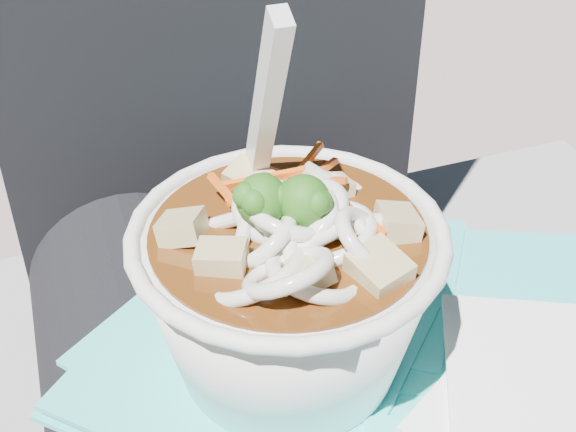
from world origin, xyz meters
name	(u,v)px	position (x,y,z in m)	size (l,w,h in m)	color
person_body	(274,337)	(0.00, 0.09, 0.55)	(0.34, 0.94, 1.00)	black
plastic_bag	(350,358)	(0.02, 0.00, 0.62)	(0.40, 0.38, 0.02)	#32D1D0
napkins	(559,401)	(0.11, -0.08, 0.63)	(0.18, 0.19, 0.01)	white
udon_bowl	(289,282)	(-0.02, 0.00, 0.69)	(0.18, 0.18, 0.21)	white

